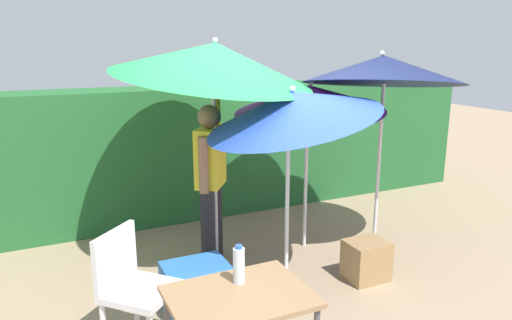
% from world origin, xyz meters
% --- Properties ---
extents(ground_plane, '(24.00, 24.00, 0.00)m').
position_xyz_m(ground_plane, '(0.00, 0.00, 0.00)').
color(ground_plane, '#9E8466').
extents(hedge_row, '(8.00, 0.70, 1.63)m').
position_xyz_m(hedge_row, '(0.00, 2.12, 0.82)').
color(hedge_row, '#23602D').
rests_on(hedge_row, ground_plane).
extents(umbrella_rainbow, '(1.57, 1.56, 1.85)m').
position_xyz_m(umbrella_rainbow, '(0.72, 0.57, 1.61)').
color(umbrella_rainbow, silver).
rests_on(umbrella_rainbow, ground_plane).
extents(umbrella_orange, '(1.90, 1.89, 2.34)m').
position_xyz_m(umbrella_orange, '(-0.29, 0.57, 1.99)').
color(umbrella_orange, silver).
rests_on(umbrella_orange, ground_plane).
extents(umbrella_yellow, '(1.64, 1.63, 2.18)m').
position_xyz_m(umbrella_yellow, '(1.37, 0.25, 1.89)').
color(umbrella_yellow, silver).
rests_on(umbrella_yellow, ground_plane).
extents(umbrella_navy, '(1.53, 1.51, 1.93)m').
position_xyz_m(umbrella_navy, '(0.14, -0.09, 1.63)').
color(umbrella_navy, silver).
rests_on(umbrella_navy, ground_plane).
extents(person_vendor, '(0.39, 0.50, 1.88)m').
position_xyz_m(person_vendor, '(-0.35, 0.58, 0.93)').
color(person_vendor, black).
rests_on(person_vendor, ground_plane).
extents(chair_plastic, '(0.62, 0.62, 0.89)m').
position_xyz_m(chair_plastic, '(-1.32, -0.45, 0.51)').
color(chair_plastic, silver).
rests_on(chair_plastic, ground_plane).
extents(cooler_box, '(0.52, 0.41, 0.40)m').
position_xyz_m(cooler_box, '(-0.75, -0.15, 0.20)').
color(cooler_box, '#2D6BB7').
rests_on(cooler_box, ground_plane).
extents(crate_cardboard, '(0.38, 0.31, 0.37)m').
position_xyz_m(crate_cardboard, '(0.84, -0.32, 0.19)').
color(crate_cardboard, '#9E7A4C').
rests_on(crate_cardboard, ground_plane).
extents(folding_table, '(0.80, 0.60, 0.76)m').
position_xyz_m(folding_table, '(-0.86, -1.31, 0.67)').
color(folding_table, '#4C4C51').
rests_on(folding_table, ground_plane).
extents(bottle_water, '(0.07, 0.07, 0.24)m').
position_xyz_m(bottle_water, '(-0.81, -1.19, 0.88)').
color(bottle_water, silver).
rests_on(bottle_water, folding_table).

